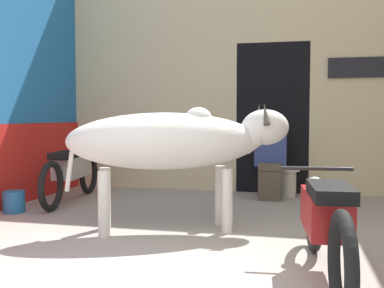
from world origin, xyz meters
name	(u,v)px	position (x,y,z in m)	size (l,w,h in m)	color
wall_back_with_doorway	(250,85)	(0.18, 4.58, 1.66)	(5.38, 0.93, 3.82)	beige
cow	(175,142)	(-0.31, 1.83, 0.91)	(2.29, 1.28, 1.31)	silver
motorcycle_near	(325,220)	(1.09, 0.75, 0.43)	(0.58, 1.94, 0.75)	black
motorcycle_far	(72,171)	(-2.09, 3.02, 0.42)	(0.58, 1.91, 0.74)	black
shopkeeper_seated	(270,156)	(0.54, 3.81, 0.60)	(0.44, 0.33, 1.17)	brown
plastic_stool	(288,182)	(0.79, 4.03, 0.22)	(0.31, 0.31, 0.41)	beige
bucket	(14,202)	(-2.44, 2.22, 0.13)	(0.26, 0.26, 0.26)	#23669E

